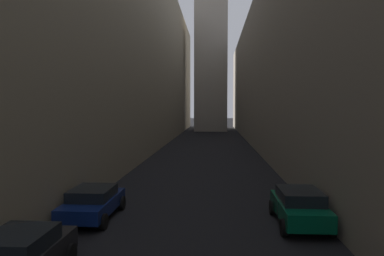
{
  "coord_description": "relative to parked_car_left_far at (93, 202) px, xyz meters",
  "views": [
    {
      "loc": [
        0.92,
        9.06,
        4.85
      ],
      "look_at": [
        0.0,
        23.68,
        4.03
      ],
      "focal_mm": 34.45,
      "sensor_mm": 36.0,
      "label": 1
    }
  ],
  "objects": [
    {
      "name": "parked_car_left_far",
      "position": [
        0.0,
        0.0,
        0.0
      ],
      "size": [
        2.03,
        4.23,
        1.36
      ],
      "rotation": [
        0.0,
        0.0,
        1.57
      ],
      "color": "navy",
      "rests_on": "ground"
    },
    {
      "name": "parked_car_right_far",
      "position": [
        8.8,
        -0.36,
        0.06
      ],
      "size": [
        1.98,
        4.14,
        1.48
      ],
      "rotation": [
        0.0,
        0.0,
        1.57
      ],
      "color": "#05472D",
      "rests_on": "ground"
    },
    {
      "name": "building_block_right",
      "position": [
        15.63,
        25.39,
        8.35
      ],
      "size": [
        11.45,
        108.0,
        18.15
      ],
      "primitive_type": "cube",
      "color": "gray",
      "rests_on": "ground"
    },
    {
      "name": "building_block_left",
      "position": [
        -7.13,
        25.39,
        10.79
      ],
      "size": [
        12.07,
        108.0,
        23.04
      ],
      "primitive_type": "cube",
      "color": "gray",
      "rests_on": "ground"
    },
    {
      "name": "ground_plane",
      "position": [
        4.4,
        23.39,
        -0.73
      ],
      "size": [
        264.0,
        264.0,
        0.0
      ],
      "primitive_type": "plane",
      "color": "black"
    }
  ]
}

